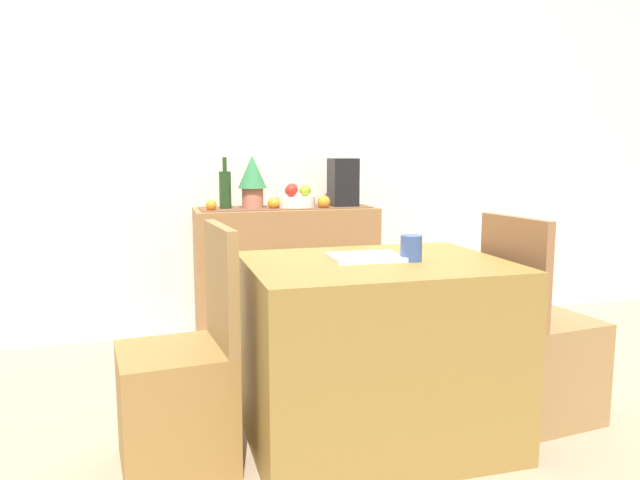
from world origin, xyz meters
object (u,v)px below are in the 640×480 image
at_px(fruit_bowl, 296,201).
at_px(open_book, 366,257).
at_px(coffee_maker, 343,183).
at_px(potted_plant, 252,179).
at_px(chair_by_corner, 540,359).
at_px(coffee_cup, 411,248).
at_px(dining_table, 375,351).
at_px(sideboard_console, 286,273).
at_px(wine_bottle, 225,189).
at_px(chair_near_window, 180,397).

bearing_deg(fruit_bowl, open_book, -91.79).
xyz_separation_m(coffee_maker, potted_plant, (-0.57, 0.00, 0.03)).
bearing_deg(chair_by_corner, coffee_cup, -177.18).
bearing_deg(dining_table, sideboard_console, 91.99).
xyz_separation_m(wine_bottle, coffee_maker, (0.74, 0.00, 0.03)).
distance_m(coffee_cup, chair_by_corner, 0.83).
relative_size(open_book, coffee_cup, 2.76).
bearing_deg(open_book, coffee_maker, 78.15).
relative_size(wine_bottle, coffee_maker, 1.03).
distance_m(potted_plant, chair_near_window, 1.69).
xyz_separation_m(sideboard_console, chair_near_window, (-0.72, -1.43, -0.15)).
bearing_deg(coffee_cup, fruit_bowl, 94.61).
distance_m(coffee_maker, chair_by_corner, 1.66).
bearing_deg(potted_plant, fruit_bowl, 0.00).
height_order(open_book, chair_by_corner, chair_by_corner).
xyz_separation_m(fruit_bowl, potted_plant, (-0.27, 0.00, 0.14)).
xyz_separation_m(sideboard_console, wine_bottle, (-0.37, -0.00, 0.53)).
height_order(sideboard_console, coffee_cup, coffee_cup).
height_order(wine_bottle, chair_by_corner, wine_bottle).
distance_m(wine_bottle, chair_near_window, 1.62).
bearing_deg(chair_by_corner, wine_bottle, 129.57).
distance_m(wine_bottle, open_book, 1.46).
relative_size(fruit_bowl, open_book, 0.87).
distance_m(open_book, coffee_cup, 0.18).
relative_size(potted_plant, coffee_cup, 3.18).
bearing_deg(coffee_cup, chair_by_corner, 2.82).
xyz_separation_m(dining_table, chair_near_window, (-0.77, 0.00, -0.10)).
bearing_deg(dining_table, chair_by_corner, -0.15).
height_order(sideboard_console, chair_near_window, chair_near_window).
relative_size(open_book, chair_by_corner, 0.31).
distance_m(sideboard_console, potted_plant, 0.63).
height_order(wine_bottle, chair_near_window, wine_bottle).
distance_m(sideboard_console, fruit_bowl, 0.46).
bearing_deg(wine_bottle, open_book, -74.40).
distance_m(coffee_maker, dining_table, 1.59).
bearing_deg(coffee_cup, potted_plant, 104.70).
height_order(fruit_bowl, coffee_maker, coffee_maker).
bearing_deg(sideboard_console, dining_table, -88.01).
relative_size(dining_table, chair_by_corner, 1.12).
distance_m(coffee_maker, potted_plant, 0.58).
relative_size(sideboard_console, open_book, 3.95).
relative_size(wine_bottle, dining_table, 0.31).
bearing_deg(open_book, potted_plant, 101.43).
relative_size(coffee_maker, dining_table, 0.30).
relative_size(coffee_maker, coffee_cup, 2.99).
distance_m(coffee_maker, coffee_cup, 1.49).
xyz_separation_m(potted_plant, open_book, (0.22, -1.39, -0.26)).
height_order(sideboard_console, fruit_bowl, fruit_bowl).
xyz_separation_m(sideboard_console, open_book, (0.02, -1.39, 0.34)).
xyz_separation_m(sideboard_console, dining_table, (0.05, -1.43, -0.04)).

